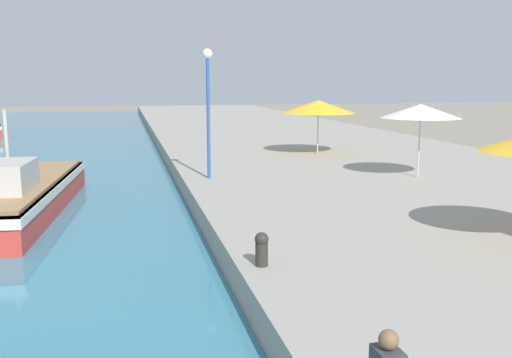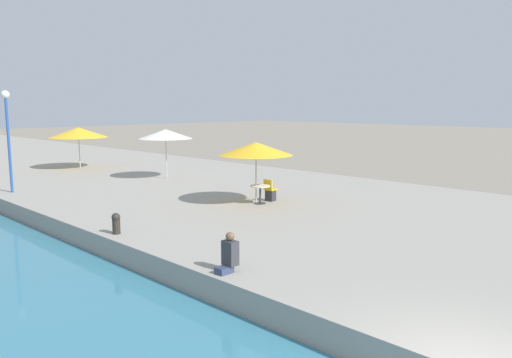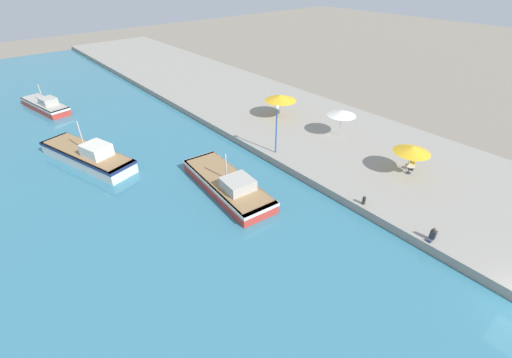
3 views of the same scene
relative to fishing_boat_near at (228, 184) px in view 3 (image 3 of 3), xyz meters
name	(u,v)px [view 3 (image 3 of 3)]	position (x,y,z in m)	size (l,w,h in m)	color
quay_promenade	(233,95)	(13.55, 17.33, -0.34)	(16.00, 90.00, 0.70)	gray
fishing_boat_near	(228,184)	(0.00, 0.00, 0.00)	(3.96, 10.00, 3.25)	red
fishing_boat_mid	(88,155)	(-7.10, 11.77, 0.16)	(5.68, 10.84, 4.06)	silver
fishing_boat_far	(45,105)	(-6.87, 28.73, -0.01)	(3.95, 8.77, 3.17)	red
cafe_umbrella_pink	(412,150)	(12.40, -8.33, 2.22)	(2.93, 2.93, 2.47)	#B7B7B7
cafe_umbrella_white	(342,113)	(13.93, -0.05, 2.40)	(2.85, 2.85, 2.64)	#B7B7B7
cafe_umbrella_striped	(280,98)	(12.66, 7.36, 2.24)	(3.54, 3.54, 2.54)	#B7B7B7
cafe_table	(409,168)	(12.50, -8.46, 0.54)	(0.80, 0.80, 0.74)	#333338
cafe_chair_left	(412,166)	(13.21, -8.35, 0.34)	(0.49, 0.46, 0.91)	#2D2D33
person_at_quay	(433,235)	(6.08, -13.67, 0.43)	(0.52, 0.36, 0.96)	#333D5B
mooring_bollard	(364,200)	(6.01, -8.60, 0.36)	(0.26, 0.26, 0.65)	#2D2823
lamppost	(277,121)	(6.49, 1.38, 3.10)	(0.36, 0.36, 4.56)	#28519E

